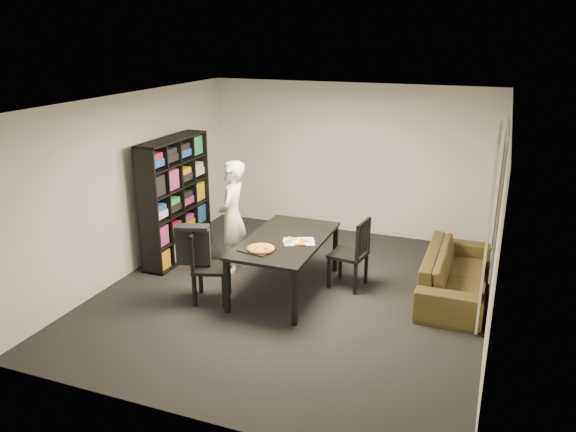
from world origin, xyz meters
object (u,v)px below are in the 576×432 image
at_px(chair_right, 355,249).
at_px(dining_table, 285,243).
at_px(chair_left, 204,261).
at_px(person, 232,217).
at_px(baking_tray, 257,250).
at_px(pepperoni_pizza, 261,248).
at_px(sofa, 456,273).
at_px(bookshelf, 176,199).

bearing_deg(chair_right, dining_table, -55.19).
distance_m(chair_left, person, 1.05).
bearing_deg(chair_left, baking_tray, -96.73).
relative_size(baking_tray, pepperoni_pizza, 1.14).
bearing_deg(person, sofa, 85.17).
xyz_separation_m(dining_table, chair_left, (-0.89, -0.65, -0.14)).
bearing_deg(pepperoni_pizza, chair_right, 43.37).
height_order(chair_right, sofa, chair_right).
distance_m(person, pepperoni_pizza, 1.20).
height_order(dining_table, sofa, dining_table).
bearing_deg(baking_tray, sofa, 27.47).
distance_m(chair_right, sofa, 1.39).
xyz_separation_m(bookshelf, chair_right, (2.87, -0.09, -0.38)).
xyz_separation_m(dining_table, pepperoni_pizza, (-0.14, -0.50, 0.09)).
bearing_deg(person, pepperoni_pizza, 32.55).
relative_size(bookshelf, chair_left, 1.96).
distance_m(chair_right, baking_tray, 1.43).
height_order(chair_right, baking_tray, chair_right).
height_order(chair_right, person, person).
relative_size(chair_right, pepperoni_pizza, 2.84).
bearing_deg(baking_tray, chair_right, 42.28).
xyz_separation_m(dining_table, baking_tray, (-0.19, -0.52, 0.07)).
relative_size(bookshelf, baking_tray, 4.75).
relative_size(dining_table, pepperoni_pizza, 5.21).
xyz_separation_m(chair_right, baking_tray, (-1.05, -0.95, 0.20)).
relative_size(chair_right, person, 0.59).
height_order(bookshelf, baking_tray, bookshelf).
height_order(bookshelf, chair_left, bookshelf).
bearing_deg(chair_left, bookshelf, 26.34).
height_order(bookshelf, sofa, bookshelf).
height_order(bookshelf, pepperoni_pizza, bookshelf).
relative_size(chair_left, person, 0.58).
distance_m(bookshelf, baking_tray, 2.11).
bearing_deg(sofa, pepperoni_pizza, 117.75).
bearing_deg(person, chair_left, -6.94).
xyz_separation_m(chair_left, chair_right, (1.74, 1.08, 0.01)).
height_order(chair_left, baking_tray, chair_left).
bearing_deg(bookshelf, chair_right, -1.71).
distance_m(dining_table, chair_left, 1.11).
distance_m(dining_table, pepperoni_pizza, 0.53).
xyz_separation_m(person, sofa, (3.16, 0.36, -0.53)).
bearing_deg(sofa, bookshelf, 92.74).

